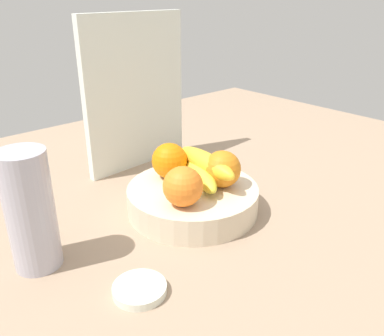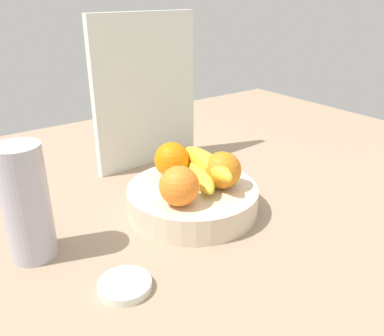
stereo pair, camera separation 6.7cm
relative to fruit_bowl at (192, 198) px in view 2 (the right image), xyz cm
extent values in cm
cube|color=#9E846B|center=(-2.02, -0.19, -4.07)|extent=(180.00, 140.00, 3.00)
cylinder|color=beige|center=(0.00, 0.00, 0.00)|extent=(25.62, 25.62, 5.14)
sphere|color=orange|center=(-5.87, -4.22, 6.17)|extent=(7.20, 7.20, 7.20)
sphere|color=orange|center=(4.64, -3.56, 6.17)|extent=(7.20, 7.20, 7.20)
sphere|color=orange|center=(-0.34, 6.44, 6.17)|extent=(7.20, 7.20, 7.20)
ellipsoid|color=yellow|center=(2.41, 0.66, 4.57)|extent=(10.51, 17.17, 4.00)
ellipsoid|color=yellow|center=(3.50, -0.23, 6.77)|extent=(6.23, 17.38, 4.00)
cube|color=white|center=(5.84, 26.48, 15.43)|extent=(28.06, 3.59, 36.00)
cylinder|color=#B4B2C2|center=(-29.72, 3.34, 7.13)|extent=(7.34, 7.34, 19.40)
cylinder|color=silver|center=(-21.66, -12.95, -1.94)|extent=(7.88, 7.88, 1.27)
camera|label=1|loc=(-46.42, -52.18, 37.54)|focal=37.50mm
camera|label=2|loc=(-41.24, -56.36, 37.54)|focal=37.50mm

